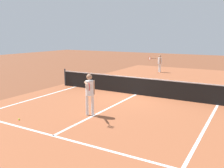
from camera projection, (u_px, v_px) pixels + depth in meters
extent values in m
plane|color=brown|center=(136.00, 95.00, 13.32)|extent=(60.00, 60.00, 0.00)
cube|color=#9E5433|center=(136.00, 95.00, 13.32)|extent=(10.62, 24.40, 0.00)
cube|color=white|center=(187.00, 162.00, 6.26)|extent=(0.10, 11.89, 0.01)
cube|color=white|center=(53.00, 136.00, 7.88)|extent=(8.22, 0.10, 0.01)
cube|color=white|center=(105.00, 110.00, 10.60)|extent=(0.10, 6.40, 0.01)
cylinder|color=#33383D|center=(65.00, 77.00, 15.63)|extent=(0.09, 0.09, 1.07)
cube|color=black|center=(136.00, 86.00, 13.23)|extent=(9.87, 0.02, 0.91)
cube|color=white|center=(136.00, 78.00, 13.14)|extent=(9.87, 0.03, 0.05)
cylinder|color=white|center=(92.00, 105.00, 9.89)|extent=(0.11, 0.11, 0.83)
cylinder|color=white|center=(87.00, 105.00, 9.84)|extent=(0.11, 0.11, 0.83)
cylinder|color=white|center=(89.00, 88.00, 9.73)|extent=(0.32, 0.32, 0.58)
sphere|color=#A87A5B|center=(89.00, 77.00, 9.64)|extent=(0.23, 0.23, 0.23)
cylinder|color=#A87A5B|center=(94.00, 87.00, 9.77)|extent=(0.08, 0.08, 0.56)
cylinder|color=#A87A5B|center=(86.00, 84.00, 9.37)|extent=(0.45, 0.46, 0.08)
cylinder|color=black|center=(88.00, 86.00, 9.00)|extent=(0.17, 0.18, 0.03)
torus|color=red|center=(89.00, 87.00, 8.77)|extent=(0.21, 0.22, 0.28)
cylinder|color=silver|center=(89.00, 87.00, 8.77)|extent=(0.18, 0.18, 0.25)
cylinder|color=white|center=(160.00, 68.00, 21.11)|extent=(0.11, 0.11, 0.73)
cylinder|color=white|center=(159.00, 68.00, 21.32)|extent=(0.11, 0.11, 0.73)
cylinder|color=white|center=(160.00, 61.00, 21.09)|extent=(0.32, 0.32, 0.52)
sphere|color=#A87A5B|center=(160.00, 56.00, 21.01)|extent=(0.20, 0.20, 0.20)
cylinder|color=#A87A5B|center=(161.00, 61.00, 20.92)|extent=(0.08, 0.08, 0.50)
cylinder|color=#A87A5B|center=(156.00, 58.00, 21.16)|extent=(0.42, 0.40, 0.08)
cylinder|color=black|center=(152.00, 58.00, 21.08)|extent=(0.18, 0.17, 0.03)
torus|color=red|center=(150.00, 58.00, 21.02)|extent=(0.22, 0.21, 0.28)
cylinder|color=silver|center=(150.00, 58.00, 21.02)|extent=(0.17, 0.19, 0.25)
sphere|color=#CCE033|center=(19.00, 119.00, 9.33)|extent=(0.07, 0.07, 0.07)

